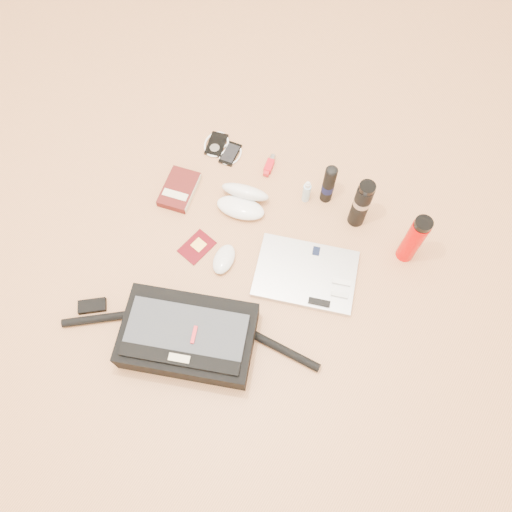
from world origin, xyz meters
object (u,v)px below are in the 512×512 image
at_px(laptop, 306,274).
at_px(thermos_black, 361,204).
at_px(thermos_red, 414,239).
at_px(book, 180,190).
at_px(messenger_bag, 188,336).

xyz_separation_m(laptop, thermos_black, (0.04, 0.28, 0.10)).
height_order(laptop, thermos_red, thermos_red).
distance_m(laptop, thermos_red, 0.37).
height_order(laptop, thermos_black, thermos_black).
bearing_deg(laptop, book, 155.93).
distance_m(messenger_bag, book, 0.57).
distance_m(messenger_bag, thermos_red, 0.80).
bearing_deg(thermos_red, thermos_black, 171.51).
bearing_deg(thermos_red, laptop, -134.95).
xyz_separation_m(messenger_bag, thermos_black, (0.25, 0.68, 0.06)).
distance_m(messenger_bag, thermos_black, 0.73).
height_order(book, thermos_black, thermos_black).
distance_m(laptop, thermos_black, 0.31).
relative_size(laptop, book, 2.07).
relative_size(messenger_bag, thermos_black, 3.51).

